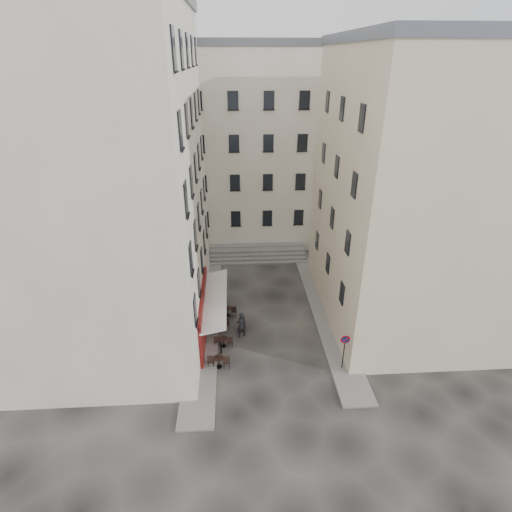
{
  "coord_description": "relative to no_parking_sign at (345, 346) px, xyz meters",
  "views": [
    {
      "loc": [
        -2.21,
        -21.43,
        17.38
      ],
      "look_at": [
        -0.68,
        4.0,
        4.52
      ],
      "focal_mm": 28.0,
      "sensor_mm": 36.0,
      "label": 1
    }
  ],
  "objects": [
    {
      "name": "bistro_table_b",
      "position": [
        -7.32,
        2.59,
        -1.37
      ],
      "size": [
        1.25,
        0.59,
        0.88
      ],
      "color": "black",
      "rests_on": "ground"
    },
    {
      "name": "bollard_far",
      "position": [
        -7.47,
        8.89,
        -1.29
      ],
      "size": [
        0.12,
        0.12,
        0.98
      ],
      "color": "black",
      "rests_on": "ground"
    },
    {
      "name": "ground",
      "position": [
        -4.22,
        2.89,
        -1.82
      ],
      "size": [
        90.0,
        90.0,
        0.0
      ],
      "primitive_type": "plane",
      "color": "black",
      "rests_on": "ground"
    },
    {
      "name": "pedestrian",
      "position": [
        -6.1,
        3.59,
        -0.85
      ],
      "size": [
        0.83,
        0.7,
        1.94
      ],
      "primitive_type": "imported",
      "rotation": [
        0.0,
        0.0,
        3.53
      ],
      "color": "black",
      "rests_on": "ground"
    },
    {
      "name": "bistro_table_d",
      "position": [
        -7.03,
        6.09,
        -1.37
      ],
      "size": [
        1.25,
        0.59,
        0.88
      ],
      "color": "black",
      "rests_on": "ground"
    },
    {
      "name": "sidewalk_right",
      "position": [
        0.28,
        5.89,
        -1.76
      ],
      "size": [
        2.0,
        18.0,
        0.12
      ],
      "primitive_type": "cube",
      "color": "slate",
      "rests_on": "ground"
    },
    {
      "name": "building_right",
      "position": [
        6.28,
        6.39,
        7.49
      ],
      "size": [
        12.2,
        14.2,
        18.6
      ],
      "color": "beige",
      "rests_on": "ground"
    },
    {
      "name": "building_left",
      "position": [
        -14.72,
        5.89,
        8.49
      ],
      "size": [
        12.2,
        16.2,
        20.6
      ],
      "color": "beige",
      "rests_on": "ground"
    },
    {
      "name": "bollard_near",
      "position": [
        -7.47,
        1.89,
        -1.29
      ],
      "size": [
        0.12,
        0.12,
        0.98
      ],
      "color": "black",
      "rests_on": "ground"
    },
    {
      "name": "stone_steps",
      "position": [
        -4.22,
        15.47,
        -1.42
      ],
      "size": [
        9.0,
        3.15,
        0.8
      ],
      "color": "#585653",
      "rests_on": "ground"
    },
    {
      "name": "bistro_table_c",
      "position": [
        -7.63,
        4.5,
        -1.31
      ],
      "size": [
        1.43,
        0.67,
        1.01
      ],
      "color": "black",
      "rests_on": "ground"
    },
    {
      "name": "cafe_storefront",
      "position": [
        -8.54,
        3.89,
        0.06
      ],
      "size": [
        1.74,
        7.3,
        3.5
      ],
      "color": "#4A0A0C",
      "rests_on": "ground"
    },
    {
      "name": "bistro_table_a",
      "position": [
        -7.59,
        0.62,
        -1.32
      ],
      "size": [
        1.38,
        0.65,
        0.97
      ],
      "color": "black",
      "rests_on": "ground"
    },
    {
      "name": "building_back",
      "position": [
        -5.22,
        21.89,
        7.49
      ],
      "size": [
        18.2,
        10.2,
        18.6
      ],
      "color": "beige",
      "rests_on": "ground"
    },
    {
      "name": "bollard_mid",
      "position": [
        -7.47,
        5.39,
        -1.29
      ],
      "size": [
        0.12,
        0.12,
        0.98
      ],
      "color": "black",
      "rests_on": "ground"
    },
    {
      "name": "no_parking_sign",
      "position": [
        0.0,
        0.0,
        0.0
      ],
      "size": [
        0.59,
        0.1,
        2.57
      ],
      "rotation": [
        0.0,
        0.0,
        0.03
      ],
      "color": "black",
      "rests_on": "ground"
    },
    {
      "name": "sidewalk_left",
      "position": [
        -8.72,
        6.89,
        -1.76
      ],
      "size": [
        2.0,
        22.0,
        0.12
      ],
      "primitive_type": "cube",
      "color": "slate",
      "rests_on": "ground"
    },
    {
      "name": "bistro_table_e",
      "position": [
        -7.82,
        7.88,
        -1.34
      ],
      "size": [
        1.33,
        0.62,
        0.94
      ],
      "color": "black",
      "rests_on": "ground"
    }
  ]
}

